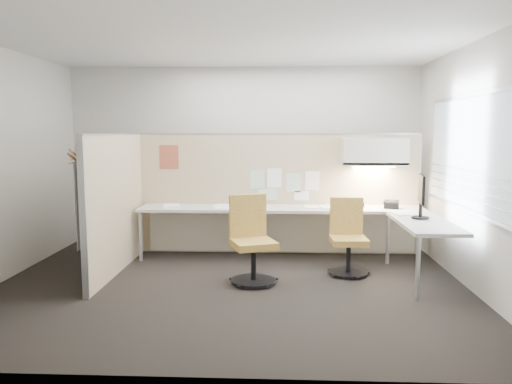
{
  "coord_description": "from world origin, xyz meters",
  "views": [
    {
      "loc": [
        0.56,
        -5.69,
        1.8
      ],
      "look_at": [
        0.27,
        0.8,
        1.0
      ],
      "focal_mm": 35.0,
      "sensor_mm": 36.0,
      "label": 1
    }
  ],
  "objects_px": {
    "desk": "(305,218)",
    "monitor": "(421,194)",
    "chair_left": "(252,243)",
    "chair_right": "(348,239)",
    "phone": "(391,205)"
  },
  "relations": [
    {
      "from": "desk",
      "to": "monitor",
      "type": "bearing_deg",
      "value": -27.54
    },
    {
      "from": "chair_right",
      "to": "phone",
      "type": "relative_size",
      "value": 3.77
    },
    {
      "from": "chair_right",
      "to": "desk",
      "type": "bearing_deg",
      "value": 128.83
    },
    {
      "from": "desk",
      "to": "chair_right",
      "type": "distance_m",
      "value": 0.8
    },
    {
      "from": "desk",
      "to": "phone",
      "type": "xyz_separation_m",
      "value": [
        1.2,
        0.13,
        0.18
      ]
    },
    {
      "from": "chair_left",
      "to": "chair_right",
      "type": "xyz_separation_m",
      "value": [
        1.2,
        0.42,
        -0.04
      ]
    },
    {
      "from": "chair_left",
      "to": "monitor",
      "type": "relative_size",
      "value": 1.91
    },
    {
      "from": "monitor",
      "to": "desk",
      "type": "bearing_deg",
      "value": 72.74
    },
    {
      "from": "desk",
      "to": "monitor",
      "type": "height_order",
      "value": "monitor"
    },
    {
      "from": "chair_left",
      "to": "phone",
      "type": "bearing_deg",
      "value": 10.5
    },
    {
      "from": "chair_right",
      "to": "monitor",
      "type": "distance_m",
      "value": 1.06
    },
    {
      "from": "chair_left",
      "to": "chair_right",
      "type": "bearing_deg",
      "value": -1.34
    },
    {
      "from": "phone",
      "to": "desk",
      "type": "bearing_deg",
      "value": -159.45
    },
    {
      "from": "chair_left",
      "to": "phone",
      "type": "xyz_separation_m",
      "value": [
        1.89,
        1.13,
        0.3
      ]
    },
    {
      "from": "desk",
      "to": "chair_left",
      "type": "height_order",
      "value": "chair_left"
    }
  ]
}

